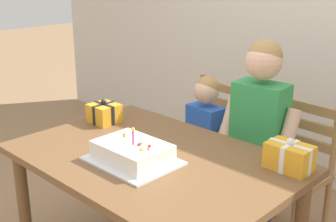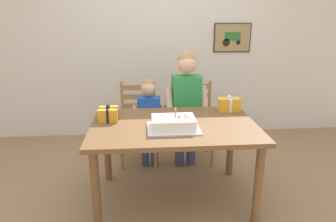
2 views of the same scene
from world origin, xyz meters
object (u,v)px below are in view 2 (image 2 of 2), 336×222
gift_box_red_large (229,104)px  chair_right (195,121)px  chair_left (138,122)px  dining_table (174,134)px  child_younger (149,115)px  gift_box_beside_cake (108,114)px  birthday_cake (173,124)px  child_older (186,99)px

gift_box_red_large → chair_right: bearing=115.9°
chair_left → dining_table: bearing=-69.2°
dining_table → child_younger: bearing=106.8°
chair_left → child_younger: bearing=-56.6°
child_younger → gift_box_beside_cake: bearing=-125.2°
chair_left → birthday_cake: bearing=-72.5°
birthday_cake → child_younger: bearing=103.3°
chair_left → child_younger: (0.12, -0.19, 0.15)m
gift_box_red_large → child_younger: size_ratio=0.22×
chair_right → child_younger: (-0.54, -0.19, 0.15)m
dining_table → gift_box_beside_cake: 0.62m
dining_table → chair_left: bearing=110.8°
chair_right → gift_box_beside_cake: bearing=-141.7°
gift_box_red_large → child_younger: bearing=157.1°
birthday_cake → child_older: child_older is taller
birthday_cake → chair_right: 1.10m
dining_table → gift_box_red_large: 0.70m
gift_box_red_large → gift_box_beside_cake: gift_box_red_large is taller
gift_box_red_large → gift_box_beside_cake: 1.19m
gift_box_beside_cake → child_older: size_ratio=0.14×
chair_right → child_older: 0.40m
child_older → child_younger: child_older is taller
birthday_cake → gift_box_beside_cake: 0.63m
birthday_cake → child_younger: child_younger is taller
chair_right → chair_left: bearing=180.0°
child_older → gift_box_beside_cake: bearing=-145.7°
dining_table → chair_right: (0.33, 0.87, -0.19)m
birthday_cake → gift_box_red_large: birthday_cake is taller
dining_table → child_older: child_older is taller
birthday_cake → gift_box_beside_cake: size_ratio=2.46×
gift_box_red_large → chair_right: (-0.25, 0.52, -0.35)m
birthday_cake → child_younger: 0.85m
gift_box_red_large → chair_right: 0.68m
dining_table → chair_left: (-0.33, 0.87, -0.19)m
gift_box_red_large → gift_box_beside_cake: (-1.17, -0.20, -0.01)m
chair_right → child_older: size_ratio=0.71×
gift_box_beside_cake → chair_left: chair_left is taller
birthday_cake → gift_box_beside_cake: birthday_cake is taller
chair_left → chair_right: bearing=-0.0°
child_older → child_younger: 0.44m
birthday_cake → chair_left: size_ratio=0.48×
birthday_cake → gift_box_red_large: size_ratio=2.00×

